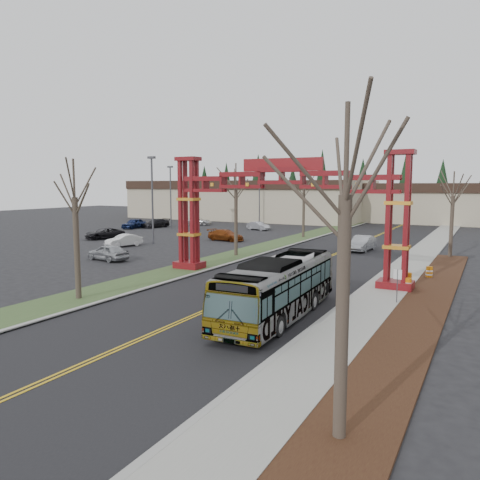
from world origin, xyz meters
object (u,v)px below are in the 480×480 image
Objects in this scene: retail_building_east at (472,203)px; barrel_north at (429,273)px; bare_tree_median_near at (75,198)px; parked_car_far_a at (259,226)px; gateway_arch at (282,195)px; barrel_south at (408,285)px; bare_tree_right_far at (453,196)px; parked_car_far_b at (199,221)px; bare_tree_median_far at (304,191)px; light_pole_mid at (171,192)px; parked_car_mid_b at (134,223)px; bare_tree_median_mid at (236,188)px; parked_car_near_b at (124,241)px; light_pole_near at (152,194)px; barrel_mid at (407,281)px; parked_car_near_c at (104,233)px; retail_building_west at (251,199)px; street_sign at (397,280)px; silver_sedan at (362,243)px; parked_car_mid_a at (226,235)px; parked_car_near_a at (108,252)px; transit_bus at (279,288)px.

barrel_north is at bearing -90.52° from retail_building_east.
parked_car_far_a is at bearing 102.23° from bare_tree_median_near.
barrel_south is at bearing -1.70° from gateway_arch.
bare_tree_right_far is at bearing 57.04° from bare_tree_median_near.
retail_building_east is 48.52m from parked_car_far_b.
light_pole_mid is (-22.71, 2.32, -0.45)m from bare_tree_median_far.
bare_tree_right_far is at bearing -27.56° from bare_tree_median_far.
retail_building_east is at bearing -24.33° from parked_car_far_a.
gateway_arch is 14.00m from bare_tree_median_near.
gateway_arch is 4.06× the size of parked_car_mid_b.
light_pole_mid reaches higher than bare_tree_median_mid.
parked_car_near_b is 0.91× the size of parked_car_far_b.
parked_car_far_a is (4.73, 23.83, -0.04)m from parked_car_near_b.
light_pole_near is at bearing 119.17° from bare_tree_median_near.
barrel_mid is 4.19m from barrel_north.
parked_car_near_b is 21.75m from parked_car_mid_b.
parked_car_near_c is at bearing 165.42° from parked_car_far_b.
bare_tree_median_far is 20.31m from bare_tree_right_far.
retail_building_west is 51.24m from bare_tree_median_mid.
gateway_arch is at bearing -121.57° from bare_tree_right_far.
parked_car_far_b is at bearing 93.61° from parked_car_far_a.
street_sign is at bearing -23.86° from gateway_arch.
parked_car_near_c is 22.53m from bare_tree_median_mid.
parked_car_far_b is (-12.83, 3.24, -0.02)m from parked_car_far_a.
barrel_north is (40.19, -23.04, -5.11)m from light_pole_mid.
parked_car_mid_b is 0.54× the size of bare_tree_median_far.
bare_tree_median_near is (-9.71, -28.37, 5.19)m from silver_sedan.
street_sign is at bearing -34.76° from bare_tree_median_mid.
barrel_north is at bearing -27.24° from parked_car_mid_b.
parked_car_mid_a is at bearing -152.38° from parked_car_far_a.
parked_car_mid_a is at bearing 130.00° from gateway_arch.
bare_tree_median_far is (8.79, 25.67, 5.26)m from parked_car_near_a.
bare_tree_median_mid reaches higher than transit_bus.
bare_tree_right_far is 12.48m from barrel_north.
silver_sedan is 1.16× the size of parked_car_near_b.
bare_tree_median_mid is 8.44× the size of barrel_mid.
bare_tree_median_mid reaches higher than bare_tree_median_near.
bare_tree_right_far is (6.08, 25.60, 4.14)m from transit_bus.
barrel_south is at bearing -97.48° from barrel_north.
bare_tree_right_far reaches higher than parked_car_near_a.
parked_car_near_a is 4.79× the size of barrel_south.
light_pole_mid reaches higher than retail_building_west.
barrel_north is (7.77, -11.94, -0.34)m from silver_sedan.
gateway_arch is 4.23× the size of parked_car_near_a.
parked_car_mid_a is (14.35, 5.54, 0.01)m from parked_car_near_c.
parked_car_near_b is at bearing -80.25° from retail_building_west.
transit_bus is 12.47× the size of barrel_north.
silver_sedan is at bearing 175.78° from bare_tree_right_far.
transit_bus is 2.33× the size of parked_car_mid_a.
retail_building_east is 45.91m from silver_sedan.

